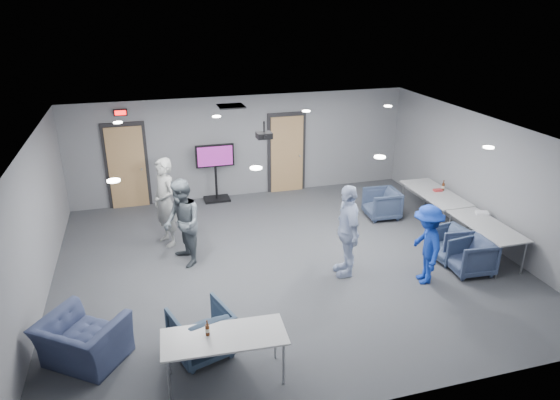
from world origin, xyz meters
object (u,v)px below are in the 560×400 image
object	(u,v)px
chair_front_b	(83,341)
person_a	(165,202)
table_right_b	(487,227)
bottle_front	(207,330)
person_c	(347,230)
chair_right_c	(470,255)
person_d	(427,244)
person_b	(182,223)
chair_front_a	(201,332)
tv_stand	(216,169)
projector	(264,135)
chair_right_b	(449,244)
table_front_left	(224,339)
chair_right_a	(382,204)
table_right_a	(435,194)
bottle_right	(443,187)

from	to	relation	value
chair_front_b	person_a	bearing A→B (deg)	-75.67
table_right_b	bottle_front	distance (m)	6.31
person_c	chair_right_c	size ratio (longest dim) A/B	2.30
person_d	person_c	bearing A→B (deg)	-105.18
person_b	chair_front_a	bearing A→B (deg)	-13.73
person_b	chair_front_b	distance (m)	3.15
chair_front_b	tv_stand	size ratio (longest dim) A/B	0.73
chair_front_b	table_right_b	xyz separation A→B (m)	(7.70, 1.15, 0.32)
projector	chair_right_b	bearing A→B (deg)	-29.60
tv_stand	person_a	bearing A→B (deg)	-122.86
person_a	chair_front_b	xyz separation A→B (m)	(-1.47, -3.59, -0.61)
table_front_left	tv_stand	bearing A→B (deg)	85.20
chair_right_a	table_right_a	world-z (taller)	table_right_a
table_right_a	table_right_b	world-z (taller)	same
bottle_right	tv_stand	xyz separation A→B (m)	(-5.04, 2.68, 0.04)
chair_right_c	table_right_b	distance (m)	0.85
chair_front_a	table_right_b	bearing A→B (deg)	176.17
person_d	chair_right_b	distance (m)	1.21
table_right_a	table_front_left	bearing A→B (deg)	124.72
table_right_b	person_b	bearing A→B (deg)	76.58
chair_right_b	table_right_a	size ratio (longest dim) A/B	0.38
person_d	table_right_b	bearing A→B (deg)	119.38
chair_right_c	table_right_b	bearing A→B (deg)	128.73
table_right_a	bottle_right	bearing A→B (deg)	-74.08
chair_front_a	projector	world-z (taller)	projector
person_b	person_d	world-z (taller)	person_b
chair_right_b	table_front_left	bearing A→B (deg)	-73.39
person_b	bottle_front	size ratio (longest dim) A/B	7.52
person_b	table_right_b	bearing A→B (deg)	63.69
table_right_a	tv_stand	world-z (taller)	tv_stand
person_d	table_front_left	size ratio (longest dim) A/B	0.89
bottle_front	chair_front_a	bearing A→B (deg)	93.50
chair_front_a	projector	xyz separation A→B (m)	(1.86, 3.41, 2.03)
chair_right_a	chair_front_b	world-z (taller)	chair_front_b
person_a	chair_front_b	world-z (taller)	person_a
table_front_left	projector	xyz separation A→B (m)	(1.62, 4.06, 1.72)
person_a	chair_front_a	bearing A→B (deg)	-20.72
tv_stand	projector	world-z (taller)	projector
person_a	table_right_a	xyz separation A→B (m)	(6.23, -0.54, -0.28)
person_a	chair_front_b	bearing A→B (deg)	-46.18
bottle_right	table_right_a	bearing A→B (deg)	-164.08
chair_front_a	bottle_right	distance (m)	7.14
person_a	table_right_a	bearing A→B (deg)	61.17
chair_right_b	person_b	bearing A→B (deg)	-111.25
chair_right_c	bottle_front	bearing A→B (deg)	-68.73
person_c	table_right_a	distance (m)	3.46
chair_right_c	bottle_right	size ratio (longest dim) A/B	3.07
person_c	bottle_front	world-z (taller)	person_c
table_right_a	bottle_right	distance (m)	0.29
table_front_left	projector	distance (m)	4.70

